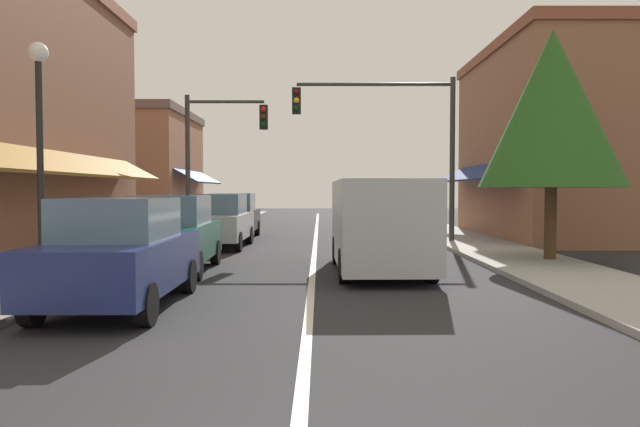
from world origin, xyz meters
TOP-DOWN VIEW (x-y plane):
  - ground_plane at (0.00, 18.00)m, footprint 80.00×80.00m
  - sidewalk_left at (-5.50, 18.00)m, footprint 2.60×56.00m
  - sidewalk_right at (5.50, 18.00)m, footprint 2.60×56.00m
  - lane_center_stripe at (0.00, 18.00)m, footprint 0.14×52.00m
  - storefront_right_block at (9.17, 20.00)m, footprint 6.07×10.20m
  - storefront_far_left at (-9.40, 28.00)m, footprint 6.53×8.20m
  - parked_car_nearest_left at (-3.04, 6.03)m, footprint 1.80×4.11m
  - parked_car_second_left at (-3.25, 10.20)m, footprint 1.88×4.15m
  - parked_car_third_left at (-3.12, 16.02)m, footprint 1.81×4.12m
  - parked_car_far_left at (-3.23, 19.95)m, footprint 1.82×4.12m
  - van_in_lane at (1.52, 10.14)m, footprint 2.07×5.21m
  - traffic_signal_mast_arm at (2.84, 17.30)m, footprint 5.68×0.50m
  - traffic_signal_left_corner at (-3.77, 18.81)m, footprint 3.12×0.50m
  - street_lamp_left_near at (-4.97, 7.46)m, footprint 0.36×0.36m
  - tree_right_near at (6.11, 11.80)m, footprint 3.66×3.66m

SIDE VIEW (x-z plane):
  - ground_plane at x=0.00m, z-range 0.00..0.00m
  - lane_center_stripe at x=0.00m, z-range 0.00..0.01m
  - sidewalk_left at x=-5.50m, z-range 0.00..0.12m
  - sidewalk_right at x=5.50m, z-range 0.00..0.12m
  - parked_car_nearest_left at x=-3.04m, z-range -0.01..1.76m
  - parked_car_second_left at x=-3.25m, z-range -0.01..1.76m
  - parked_car_third_left at x=-3.12m, z-range -0.01..1.76m
  - parked_car_far_left at x=-3.23m, z-range -0.01..1.76m
  - van_in_lane at x=1.52m, z-range 0.09..2.21m
  - storefront_far_left at x=-9.40m, z-range 0.01..6.07m
  - street_lamp_left_near at x=-4.97m, z-range 0.82..5.41m
  - traffic_signal_left_corner at x=-3.77m, z-range 0.88..6.33m
  - storefront_right_block at x=9.17m, z-range 0.00..7.53m
  - tree_right_near at x=6.11m, z-range 0.97..6.97m
  - traffic_signal_mast_arm at x=2.84m, z-range 1.10..6.93m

